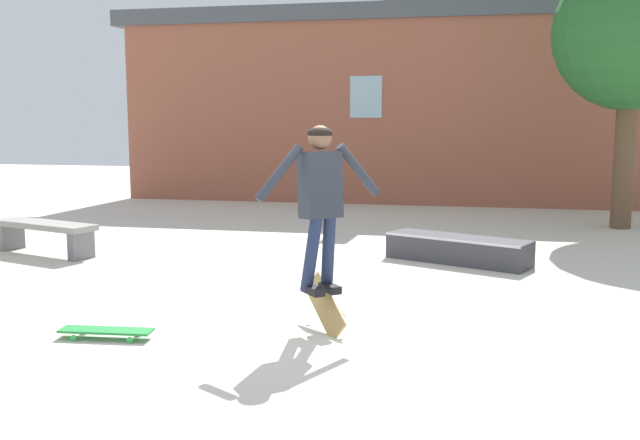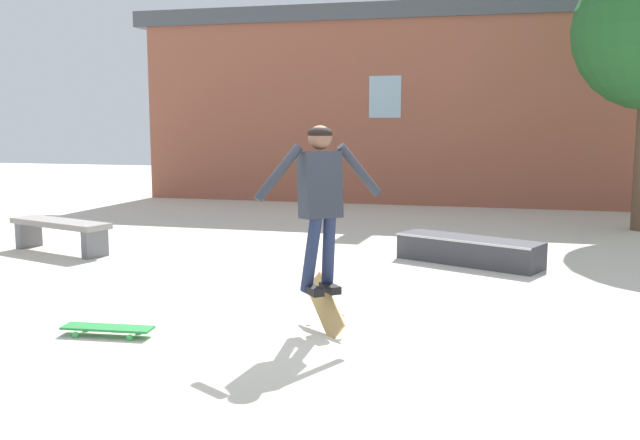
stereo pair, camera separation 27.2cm
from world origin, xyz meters
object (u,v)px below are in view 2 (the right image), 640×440
(skateboard_resting, at_px, (108,328))
(skater, at_px, (320,193))
(skate_ledge, at_px, (469,251))
(skateboard_flipping, at_px, (325,306))
(park_bench, at_px, (60,229))

(skateboard_resting, bearing_deg, skater, 15.51)
(skate_ledge, distance_m, skateboard_flipping, 3.47)
(skater, bearing_deg, skate_ledge, 120.12)
(skate_ledge, relative_size, skater, 1.31)
(skateboard_resting, bearing_deg, skate_ledge, 48.78)
(skate_ledge, xyz_separation_m, skater, (-1.15, -3.33, 1.06))
(park_bench, height_order, skateboard_resting, park_bench)
(skateboard_resting, bearing_deg, skateboard_flipping, 16.40)
(skateboard_flipping, bearing_deg, skate_ledge, 128.83)
(skate_ledge, bearing_deg, skater, -85.37)
(skate_ledge, xyz_separation_m, skateboard_flipping, (-1.11, -3.29, 0.03))
(skateboard_flipping, bearing_deg, skateboard_resting, -100.77)
(park_bench, distance_m, skateboard_resting, 4.36)
(skater, relative_size, skateboard_resting, 1.81)
(park_bench, relative_size, skateboard_flipping, 2.86)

